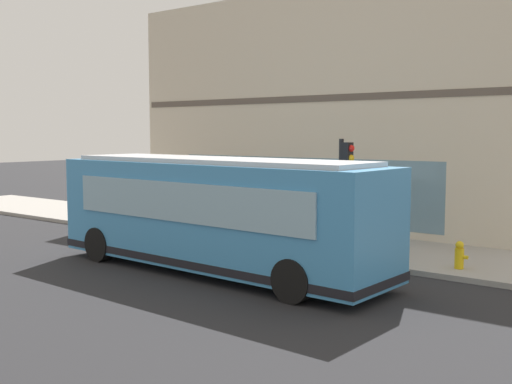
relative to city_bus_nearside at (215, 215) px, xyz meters
The scene contains 11 objects.
ground 2.70m from the city_bus_nearside, 82.99° to the left, with size 120.00×120.00×0.00m, color #262628.
sidewalk_curb 5.72m from the city_bus_nearside, 23.40° to the left, with size 4.41×40.00×0.15m, color #9E9991.
building_corner 11.72m from the city_bus_nearside, 11.17° to the left, with size 7.74×16.39×9.09m.
city_bus_nearside is the anchor object (origin of this frame).
traffic_light_near_corner 4.07m from the city_bus_nearside, 30.36° to the right, with size 0.32×0.49×3.41m.
fire_hydrant 6.57m from the city_bus_nearside, 54.69° to the right, with size 0.35×0.35×0.74m.
pedestrian_near_building_entrance 4.68m from the city_bus_nearside, 39.91° to the right, with size 0.32×0.32×1.75m.
pedestrian_near_hydrant 7.52m from the city_bus_nearside, 46.19° to the left, with size 0.32×0.32×1.82m.
pedestrian_walking_along_curb 11.83m from the city_bus_nearside, 66.47° to the left, with size 0.32×0.32×1.65m.
pedestrian_by_light_pole 6.14m from the city_bus_nearside, 16.16° to the left, with size 0.32×0.32×1.81m.
newspaper_vending_box 5.92m from the city_bus_nearside, ahead, with size 0.44×0.42×0.90m.
Camera 1 is at (-12.60, -13.09, 3.74)m, focal length 43.50 mm.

